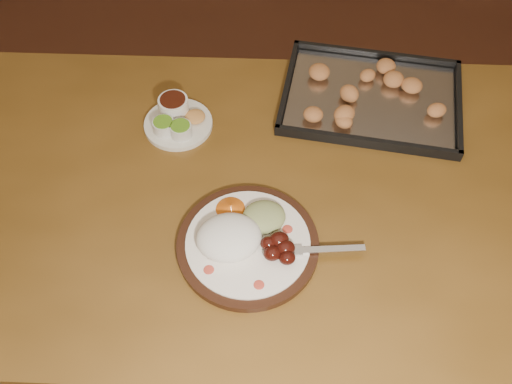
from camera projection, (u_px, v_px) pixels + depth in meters
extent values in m
plane|color=#502A1B|center=(230.00, 331.00, 1.89)|extent=(4.00, 4.00, 0.00)
cube|color=brown|center=(259.00, 196.00, 1.31)|extent=(1.63, 1.14, 0.04)
cylinder|color=#503A18|center=(54.00, 162.00, 1.86)|extent=(0.07, 0.07, 0.71)
cylinder|color=#503A18|center=(474.00, 175.00, 1.83)|extent=(0.07, 0.07, 0.71)
cylinder|color=black|center=(248.00, 245.00, 1.20)|extent=(0.30, 0.30, 0.02)
cylinder|color=white|center=(248.00, 243.00, 1.20)|extent=(0.26, 0.26, 0.01)
ellipsoid|color=#C43E2F|center=(209.00, 270.00, 1.15)|extent=(0.02, 0.02, 0.00)
ellipsoid|color=#C43E2F|center=(259.00, 285.00, 1.13)|extent=(0.02, 0.02, 0.00)
ellipsoid|color=#C43E2F|center=(288.00, 229.00, 1.21)|extent=(0.02, 0.02, 0.00)
ellipsoid|color=#C43E2F|center=(206.00, 227.00, 1.22)|extent=(0.02, 0.02, 0.00)
ellipsoid|color=white|center=(229.00, 237.00, 1.18)|extent=(0.17, 0.15, 0.06)
ellipsoid|color=#431009|center=(272.00, 253.00, 1.16)|extent=(0.04, 0.03, 0.03)
ellipsoid|color=#431009|center=(285.00, 248.00, 1.17)|extent=(0.04, 0.03, 0.03)
ellipsoid|color=#431009|center=(279.00, 240.00, 1.18)|extent=(0.04, 0.03, 0.03)
ellipsoid|color=#431009|center=(287.00, 258.00, 1.15)|extent=(0.04, 0.03, 0.03)
ellipsoid|color=#431009|center=(269.00, 243.00, 1.17)|extent=(0.04, 0.03, 0.03)
ellipsoid|color=tan|center=(264.00, 217.00, 1.22)|extent=(0.11, 0.11, 0.04)
cone|color=#D85F13|center=(231.00, 208.00, 1.23)|extent=(0.08, 0.08, 0.03)
cube|color=silver|center=(330.00, 249.00, 1.18)|extent=(0.15, 0.03, 0.00)
cube|color=silver|center=(293.00, 250.00, 1.18)|extent=(0.04, 0.03, 0.00)
cylinder|color=silver|center=(281.00, 255.00, 1.17)|extent=(0.03, 0.01, 0.00)
cylinder|color=silver|center=(281.00, 252.00, 1.17)|extent=(0.03, 0.01, 0.00)
cylinder|color=silver|center=(281.00, 249.00, 1.18)|extent=(0.03, 0.01, 0.00)
cylinder|color=silver|center=(280.00, 246.00, 1.18)|extent=(0.03, 0.01, 0.00)
cylinder|color=silver|center=(178.00, 124.00, 1.41)|extent=(0.17, 0.17, 0.01)
cylinder|color=silver|center=(164.00, 126.00, 1.38)|extent=(0.05, 0.05, 0.03)
cylinder|color=#56921D|center=(163.00, 122.00, 1.36)|extent=(0.05, 0.05, 0.00)
cylinder|color=silver|center=(181.00, 130.00, 1.37)|extent=(0.05, 0.05, 0.03)
cylinder|color=#56921D|center=(180.00, 126.00, 1.36)|extent=(0.05, 0.05, 0.00)
cylinder|color=white|center=(174.00, 106.00, 1.41)|extent=(0.07, 0.07, 0.04)
cylinder|color=#351209|center=(173.00, 100.00, 1.39)|extent=(0.06, 0.06, 0.00)
ellipsoid|color=#CF9149|center=(195.00, 116.00, 1.41)|extent=(0.05, 0.05, 0.02)
cube|color=black|center=(371.00, 100.00, 1.46)|extent=(0.53, 0.45, 0.01)
cube|color=black|center=(376.00, 55.00, 1.54)|extent=(0.43, 0.15, 0.02)
cube|color=black|center=(367.00, 142.00, 1.36)|extent=(0.43, 0.15, 0.02)
cube|color=black|center=(459.00, 107.00, 1.43)|extent=(0.12, 0.32, 0.02)
cube|color=black|center=(287.00, 84.00, 1.48)|extent=(0.12, 0.32, 0.02)
cube|color=silver|center=(371.00, 98.00, 1.46)|extent=(0.49, 0.42, 0.00)
ellipsoid|color=#C47944|center=(394.00, 95.00, 1.44)|extent=(0.05, 0.05, 0.03)
ellipsoid|color=#C47944|center=(411.00, 86.00, 1.46)|extent=(0.07, 0.07, 0.03)
ellipsoid|color=#C47944|center=(384.00, 69.00, 1.50)|extent=(0.06, 0.06, 0.03)
ellipsoid|color=#C47944|center=(357.00, 76.00, 1.48)|extent=(0.06, 0.06, 0.03)
ellipsoid|color=#C47944|center=(343.00, 75.00, 1.48)|extent=(0.07, 0.07, 0.03)
ellipsoid|color=#C47944|center=(350.00, 90.00, 1.45)|extent=(0.05, 0.05, 0.03)
ellipsoid|color=#C47944|center=(333.00, 99.00, 1.43)|extent=(0.07, 0.07, 0.03)
ellipsoid|color=#C47944|center=(360.00, 118.00, 1.39)|extent=(0.06, 0.06, 0.03)
ellipsoid|color=#C47944|center=(388.00, 109.00, 1.41)|extent=(0.06, 0.06, 0.03)
ellipsoid|color=#C47944|center=(403.00, 111.00, 1.41)|extent=(0.07, 0.07, 0.03)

